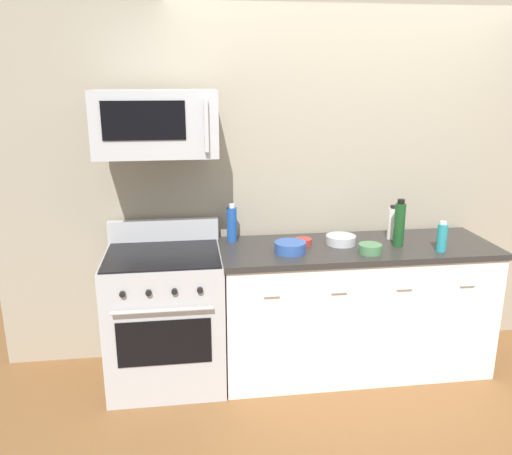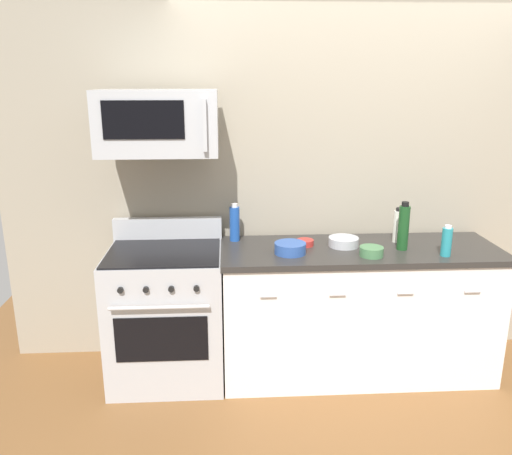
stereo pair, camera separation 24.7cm
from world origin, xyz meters
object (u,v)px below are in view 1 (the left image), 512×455
at_px(bottle_vinegar_white, 392,223).
at_px(bowl_steel_prep, 341,239).
at_px(bottle_dish_soap, 442,237).
at_px(bowl_green_glaze, 370,248).
at_px(range_oven, 166,317).
at_px(microwave, 156,123).
at_px(bottle_soda_blue, 232,224).
at_px(bowl_blue_mixing, 290,247).
at_px(bottle_wine_green, 399,224).
at_px(bowl_red_small, 303,241).

relative_size(bottle_vinegar_white, bowl_steel_prep, 1.20).
height_order(bottle_dish_soap, bowl_green_glaze, bottle_dish_soap).
xyz_separation_m(range_oven, microwave, (0.00, 0.04, 1.28)).
xyz_separation_m(bottle_dish_soap, bottle_soda_blue, (-1.34, 0.41, 0.03)).
relative_size(bottle_vinegar_white, bowl_blue_mixing, 1.19).
distance_m(bottle_dish_soap, bowl_green_glaze, 0.48).
height_order(range_oven, bottle_vinegar_white, bottle_vinegar_white).
height_order(bottle_soda_blue, bowl_blue_mixing, bottle_soda_blue).
xyz_separation_m(bottle_dish_soap, bowl_green_glaze, (-0.48, 0.02, -0.06)).
bearing_deg(microwave, bowl_blue_mixing, -9.22).
xyz_separation_m(bottle_wine_green, bottle_vinegar_white, (0.02, 0.16, -0.04)).
bearing_deg(bottle_vinegar_white, bottle_soda_blue, 175.03).
xyz_separation_m(microwave, bowl_green_glaze, (1.34, -0.22, -0.80)).
bearing_deg(bottle_vinegar_white, bowl_green_glaze, -132.26).
bearing_deg(microwave, bottle_soda_blue, 19.33).
relative_size(bottle_wine_green, bowl_blue_mixing, 1.58).
xyz_separation_m(bowl_green_glaze, bowl_red_small, (-0.39, 0.24, -0.01)).
relative_size(range_oven, bowl_blue_mixing, 5.21).
bearing_deg(bottle_soda_blue, range_oven, -155.99).
distance_m(microwave, bowl_blue_mixing, 1.15).
xyz_separation_m(range_oven, bowl_green_glaze, (1.34, -0.17, 0.48)).
bearing_deg(bottle_dish_soap, bowl_steel_prep, 158.76).
bearing_deg(bottle_vinegar_white, bottle_dish_soap, -54.70).
xyz_separation_m(bowl_steel_prep, bowl_green_glaze, (0.13, -0.21, -0.00)).
distance_m(bottle_vinegar_white, bowl_green_glaze, 0.39).
xyz_separation_m(microwave, bowl_red_small, (0.95, 0.02, -0.81)).
relative_size(bottle_soda_blue, bottle_vinegar_white, 1.09).
bearing_deg(bowl_blue_mixing, microwave, 170.78).
distance_m(bottle_dish_soap, bowl_steel_prep, 0.66).
xyz_separation_m(microwave, bowl_blue_mixing, (0.83, -0.13, -0.79)).
distance_m(microwave, bowl_steel_prep, 1.45).
relative_size(bottle_dish_soap, bowl_steel_prep, 1.00).
height_order(bottle_vinegar_white, bowl_red_small, bottle_vinegar_white).
bearing_deg(bottle_dish_soap, bowl_red_small, 163.16).
distance_m(range_oven, bottle_dish_soap, 1.91).
distance_m(bottle_soda_blue, bowl_green_glaze, 0.95).
xyz_separation_m(bottle_vinegar_white, bowl_red_small, (-0.65, -0.05, -0.09)).
xyz_separation_m(bottle_dish_soap, bowl_steel_prep, (-0.61, 0.24, -0.06)).
distance_m(microwave, bowl_green_glaze, 1.57).
bearing_deg(bowl_green_glaze, bottle_vinegar_white, 47.74).
bearing_deg(bowl_green_glaze, bottle_dish_soap, -2.89).
distance_m(range_oven, microwave, 1.28).
height_order(bottle_wine_green, bowl_steel_prep, bottle_wine_green).
distance_m(microwave, bottle_dish_soap, 1.97).
bearing_deg(bowl_red_small, bowl_steel_prep, -5.73).
bearing_deg(bowl_steel_prep, bottle_soda_blue, 167.05).
relative_size(bottle_wine_green, bowl_steel_prep, 1.59).
relative_size(bowl_steel_prep, bowl_blue_mixing, 0.99).
distance_m(bottle_vinegar_white, bowl_steel_prep, 0.41).
xyz_separation_m(bottle_soda_blue, bottle_vinegar_white, (1.13, -0.10, -0.01)).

